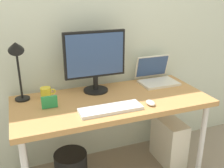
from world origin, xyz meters
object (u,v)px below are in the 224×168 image
(desk_lamp, at_px, (17,56))
(photo_frame, at_px, (49,102))
(computer_tower, at_px, (169,141))
(monitor, at_px, (95,58))
(coffee_mug, at_px, (46,93))
(desk, at_px, (112,106))
(laptop, at_px, (156,76))
(mouse, at_px, (150,103))
(keyboard, at_px, (111,109))

(desk_lamp, distance_m, photo_frame, 0.39)
(photo_frame, bearing_deg, computer_tower, 0.94)
(monitor, relative_size, computer_tower, 1.17)
(coffee_mug, bearing_deg, desk, -22.22)
(desk, distance_m, laptop, 0.55)
(laptop, distance_m, mouse, 0.50)
(laptop, bearing_deg, computer_tower, -72.89)
(desk, height_order, coffee_mug, coffee_mug)
(keyboard, height_order, computer_tower, keyboard)
(keyboard, relative_size, coffee_mug, 3.86)
(desk, relative_size, photo_frame, 13.42)
(laptop, xyz_separation_m, coffee_mug, (-0.96, -0.02, -0.01))
(photo_frame, xyz_separation_m, computer_tower, (1.02, 0.02, -0.56))
(coffee_mug, relative_size, computer_tower, 0.27)
(mouse, bearing_deg, photo_frame, 163.56)
(desk_lamp, bearing_deg, computer_tower, -8.44)
(desk_lamp, bearing_deg, monitor, -0.09)
(desk_lamp, xyz_separation_m, photo_frame, (0.17, -0.19, -0.30))
(monitor, distance_m, desk_lamp, 0.57)
(desk, height_order, desk_lamp, desk_lamp)
(desk, height_order, monitor, monitor)
(laptop, xyz_separation_m, mouse, (-0.28, -0.41, -0.04))
(coffee_mug, height_order, computer_tower, coffee_mug)
(desk_lamp, height_order, mouse, desk_lamp)
(mouse, distance_m, coffee_mug, 0.79)
(desk_lamp, height_order, computer_tower, desk_lamp)
(laptop, height_order, photo_frame, laptop)
(desk, height_order, photo_frame, photo_frame)
(desk_lamp, distance_m, coffee_mug, 0.35)
(mouse, relative_size, computer_tower, 0.21)
(coffee_mug, bearing_deg, laptop, 1.29)
(laptop, xyz_separation_m, computer_tower, (0.06, -0.19, -0.57))
(photo_frame, bearing_deg, keyboard, -25.69)
(monitor, bearing_deg, computer_tower, -15.75)
(laptop, bearing_deg, mouse, -123.92)
(laptop, relative_size, keyboard, 0.73)
(desk, xyz_separation_m, laptop, (0.50, 0.21, 0.12))
(desk, bearing_deg, computer_tower, 1.72)
(monitor, bearing_deg, keyboard, -91.85)
(desk, distance_m, computer_tower, 0.72)
(monitor, xyz_separation_m, coffee_mug, (-0.40, -0.00, -0.23))
(laptop, height_order, mouse, laptop)
(keyboard, height_order, coffee_mug, coffee_mug)
(desk, xyz_separation_m, coffee_mug, (-0.46, 0.19, 0.11))
(desk, height_order, keyboard, keyboard)
(monitor, height_order, keyboard, monitor)
(coffee_mug, distance_m, computer_tower, 1.18)
(desk, xyz_separation_m, mouse, (0.22, -0.20, 0.08))
(desk, xyz_separation_m, keyboard, (-0.08, -0.19, 0.08))
(desk_lamp, height_order, keyboard, desk_lamp)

